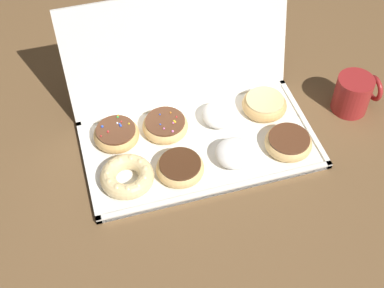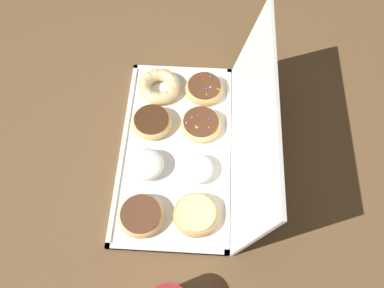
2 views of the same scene
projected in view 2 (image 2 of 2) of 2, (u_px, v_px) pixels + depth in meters
ground_plane at (176, 150)px, 1.04m from camera, size 3.00×3.00×0.00m
donut_box at (176, 149)px, 1.03m from camera, size 0.54×0.29×0.01m
box_lid_open at (251, 125)px, 0.90m from camera, size 0.54×0.07×0.29m
cruller_donut_0 at (159, 86)px, 1.10m from camera, size 0.12×0.12×0.04m
chocolate_frosted_donut_1 at (152, 122)px, 1.04m from camera, size 0.11×0.11×0.04m
powdered_filled_donut_2 at (147, 164)px, 0.98m from camera, size 0.09×0.09×0.05m
chocolate_frosted_donut_3 at (141, 216)px, 0.92m from camera, size 0.11×0.11×0.03m
sprinkle_donut_4 at (204, 89)px, 1.10m from camera, size 0.11×0.11×0.04m
sprinkle_donut_5 at (201, 124)px, 1.04m from camera, size 0.11×0.11×0.04m
powdered_filled_donut_6 at (196, 169)px, 0.97m from camera, size 0.09×0.09×0.05m
glazed_ring_donut_7 at (196, 215)px, 0.92m from camera, size 0.11×0.11×0.04m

